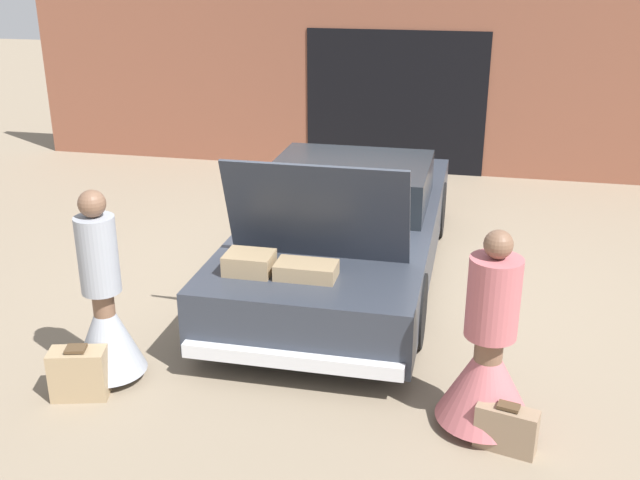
% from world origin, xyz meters
% --- Properties ---
extents(ground_plane, '(40.00, 40.00, 0.00)m').
position_xyz_m(ground_plane, '(0.00, 0.00, 0.00)').
color(ground_plane, '#7F705B').
extents(garage_wall_back, '(12.00, 0.14, 2.80)m').
position_xyz_m(garage_wall_back, '(0.00, 4.28, 1.39)').
color(garage_wall_back, brown).
rests_on(garage_wall_back, ground_plane).
extents(car, '(1.94, 4.73, 1.67)m').
position_xyz_m(car, '(-0.00, 0.02, 0.55)').
color(car, '#2D333D').
rests_on(car, ground_plane).
extents(person_left, '(0.60, 0.60, 1.63)m').
position_xyz_m(person_left, '(-1.51, -2.48, 0.58)').
color(person_left, brown).
rests_on(person_left, ground_plane).
extents(person_right, '(0.71, 0.71, 1.55)m').
position_xyz_m(person_right, '(1.51, -2.50, 0.54)').
color(person_right, brown).
rests_on(person_right, ground_plane).
extents(suitcase_beside_left_person, '(0.48, 0.32, 0.44)m').
position_xyz_m(suitcase_beside_left_person, '(-1.61, -2.79, 0.21)').
color(suitcase_beside_left_person, '#9E8460').
rests_on(suitcase_beside_left_person, ground_plane).
extents(suitcase_beside_right_person, '(0.46, 0.26, 0.37)m').
position_xyz_m(suitcase_beside_right_person, '(1.67, -2.77, 0.17)').
color(suitcase_beside_right_person, '#8C7259').
rests_on(suitcase_beside_right_person, ground_plane).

